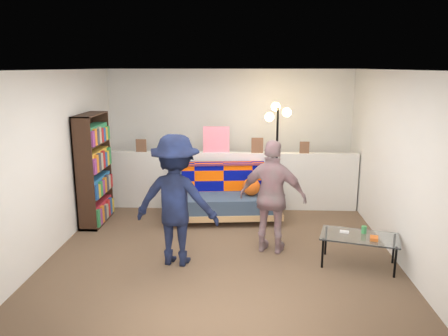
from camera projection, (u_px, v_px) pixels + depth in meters
The scene contains 10 objects.
ground at pixel (223, 249), 5.97m from camera, with size 5.00×5.00×0.00m, color brown.
room_shell at pixel (224, 123), 6.05m from camera, with size 4.60×5.05×2.45m.
half_wall_ledge at pixel (228, 180), 7.61m from camera, with size 4.45×0.15×1.00m, color silver.
ledge_decor at pixel (215, 142), 7.45m from camera, with size 2.97×0.02×0.45m.
futon_sofa at pixel (225, 197), 7.12m from camera, with size 1.89×1.04×0.78m.
bookshelf at pixel (94, 173), 6.85m from camera, with size 0.29×0.87×1.74m.
coffee_table at pixel (360, 238), 5.41m from camera, with size 1.04×0.74×0.49m.
floor_lamp at pixel (277, 135), 7.26m from camera, with size 0.43×0.36×1.86m.
person_left at pixel (176, 200), 5.40m from camera, with size 1.06×0.61×1.65m, color black.
person_right at pixel (273, 197), 5.75m from camera, with size 0.89×0.37×1.52m, color #C47F8B.
Camera 1 is at (0.29, -5.56, 2.44)m, focal length 35.00 mm.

